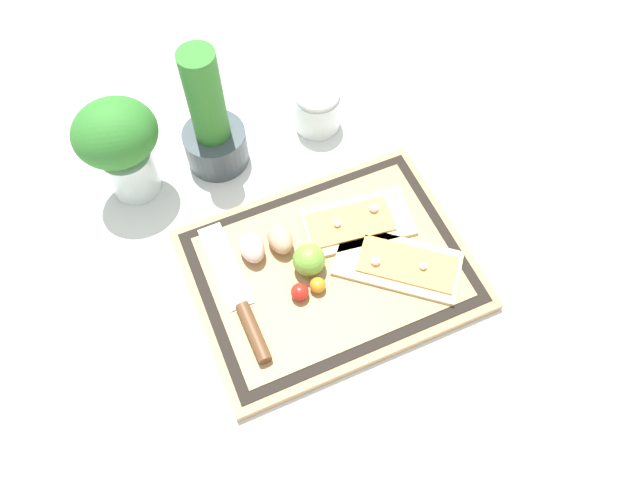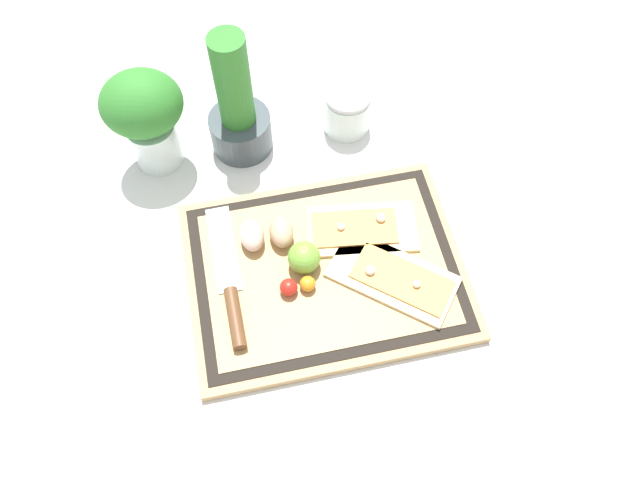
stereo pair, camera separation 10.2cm
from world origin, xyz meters
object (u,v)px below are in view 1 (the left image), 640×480
egg_brown (280,239)px  cherry_tomato_red (300,292)px  cherry_tomato_yellow (318,285)px  herb_pot (212,127)px  pizza_slice_far (356,222)px  sauce_jar (317,111)px  pizza_slice_near (400,264)px  herb_glass (120,144)px  lime (309,260)px  egg_pink (252,247)px  knife (245,312)px

egg_brown → cherry_tomato_red: egg_brown is taller
cherry_tomato_yellow → herb_pot: 0.34m
pizza_slice_far → sauce_jar: bearing=82.2°
sauce_jar → pizza_slice_near: bearing=-90.3°
pizza_slice_far → herb_glass: size_ratio=0.96×
lime → cherry_tomato_yellow: size_ratio=2.06×
egg_pink → egg_brown: bearing=-3.9°
pizza_slice_near → pizza_slice_far: bearing=107.3°
sauce_jar → egg_brown: bearing=-125.7°
pizza_slice_near → sauce_jar: size_ratio=2.49×
cherry_tomato_red → egg_brown: bearing=86.2°
sauce_jar → egg_pink: bearing=-133.3°
knife → cherry_tomato_yellow: 0.12m
herb_pot → cherry_tomato_red: bearing=-85.3°
egg_brown → cherry_tomato_yellow: (0.02, -0.10, -0.01)m
egg_pink → herb_pot: bearing=86.2°
sauce_jar → herb_pot: bearing=-179.1°
lime → egg_pink: bearing=140.6°
egg_brown → cherry_tomato_red: (-0.01, -0.10, -0.01)m
egg_pink → lime: (0.08, -0.06, 0.01)m
knife → herb_pot: herb_pot is taller
cherry_tomato_red → herb_glass: 0.38m
cherry_tomato_red → pizza_slice_near: bearing=-4.7°
pizza_slice_far → knife: (-0.23, -0.08, 0.00)m
pizza_slice_near → egg_brown: bearing=145.4°
pizza_slice_far → sauce_jar: sauce_jar is taller
cherry_tomato_red → sauce_jar: size_ratio=0.33×
pizza_slice_far → cherry_tomato_yellow: bearing=-141.5°
pizza_slice_near → cherry_tomato_yellow: 0.14m
lime → cherry_tomato_red: bearing=-129.2°
egg_brown → pizza_slice_far: bearing=-5.4°
egg_brown → cherry_tomato_yellow: bearing=-76.3°
knife → egg_brown: (0.10, 0.09, 0.01)m
knife → lime: bearing=16.2°
egg_brown → herb_pot: 0.24m
egg_brown → egg_pink: same height
pizza_slice_near → herb_glass: (-0.35, 0.34, 0.09)m
herb_glass → herb_pot: bearing=0.3°
cherry_tomato_yellow → herb_pot: (-0.06, 0.33, 0.06)m
pizza_slice_far → cherry_tomato_red: (-0.14, -0.09, 0.01)m
egg_pink → herb_glass: 0.28m
pizza_slice_near → lime: (-0.14, 0.05, 0.02)m
knife → sauce_jar: size_ratio=3.00×
pizza_slice_far → herb_pot: 0.30m
pizza_slice_far → cherry_tomato_yellow: (-0.11, -0.09, 0.01)m
egg_pink → herb_glass: (-0.14, 0.22, 0.08)m
egg_pink → cherry_tomato_red: 0.11m
lime → herb_glass: herb_glass is taller
herb_pot → herb_glass: (-0.15, -0.00, 0.03)m
cherry_tomato_red → cherry_tomato_yellow: size_ratio=1.11×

